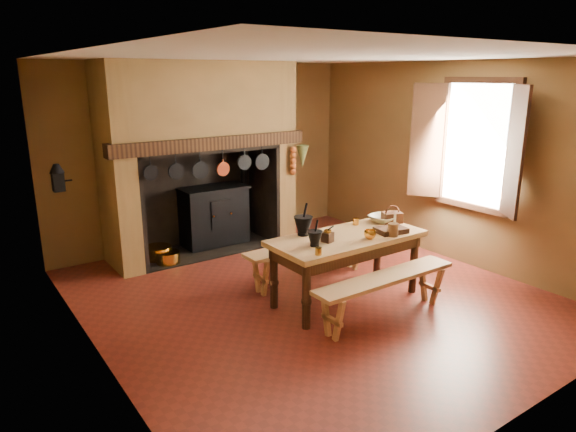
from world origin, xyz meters
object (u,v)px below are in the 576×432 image
Objects in this scene: iron_range at (214,215)px; wicker_basket at (392,217)px; coffee_grinder at (328,236)px; bench_front at (385,287)px; work_table at (347,246)px; mixing_bowl at (383,219)px.

iron_range is 5.65× the size of wicker_basket.
bench_front is at bearing -75.04° from coffee_grinder.
work_table reaches higher than bench_front.
work_table is 0.86m from wicker_basket.
wicker_basket reaches higher than bench_front.
mixing_bowl is 0.12m from wicker_basket.
wicker_basket reaches higher than mixing_bowl.
iron_range is 2.93m from wicker_basket.
mixing_bowl is 1.23× the size of wicker_basket.
bench_front is 6.46× the size of wicker_basket.
iron_range reaches higher than wicker_basket.
work_table is 1.01× the size of bench_front.
mixing_bowl is (1.09, 0.22, -0.02)m from coffee_grinder.
mixing_bowl is (0.75, 0.18, 0.17)m from work_table.
work_table is 5.34× the size of mixing_bowl.
bench_front is 0.83m from coffee_grinder.
wicker_basket is at bearing -66.69° from iron_range.
bench_front is 1.20m from mixing_bowl.
mixing_bowl is at bearing 155.45° from wicker_basket.
mixing_bowl is at bearing -2.97° from coffee_grinder.
iron_range is 3.41m from bench_front.
work_table is 6.54× the size of wicker_basket.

